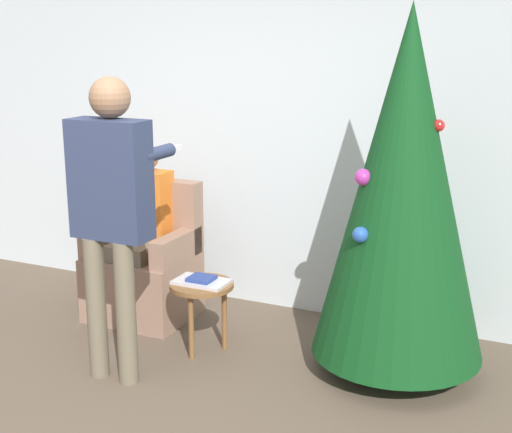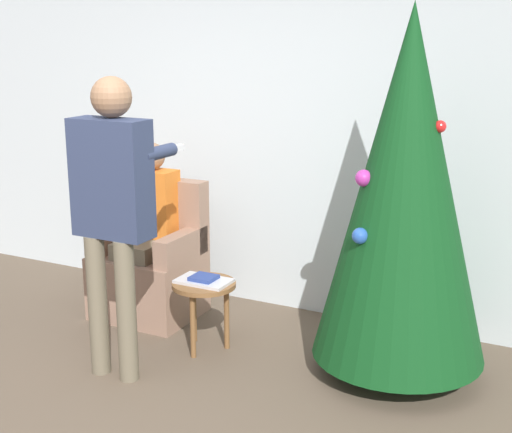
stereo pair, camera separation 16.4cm
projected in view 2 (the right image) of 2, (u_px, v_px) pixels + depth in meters
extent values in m
cube|color=silver|center=(269.00, 132.00, 5.31)|extent=(8.00, 0.06, 2.70)
cylinder|color=brown|center=(396.00, 363.00, 4.45)|extent=(0.10, 0.10, 0.13)
cone|color=#0F4219|center=(405.00, 187.00, 4.17)|extent=(1.05, 1.05, 2.11)
sphere|color=#2856B2|center=(360.00, 236.00, 4.05)|extent=(0.09, 0.09, 0.09)
sphere|color=red|center=(440.00, 126.00, 3.99)|extent=(0.07, 0.07, 0.07)
sphere|color=#B23399|center=(364.00, 178.00, 4.10)|extent=(0.10, 0.10, 0.10)
cube|color=#93705B|center=(148.00, 285.00, 5.32)|extent=(0.72, 0.60, 0.48)
cube|color=#93705B|center=(164.00, 213.00, 5.40)|extent=(0.72, 0.14, 0.53)
cube|color=#93705B|center=(114.00, 236.00, 5.37)|extent=(0.12, 0.54, 0.20)
cube|color=#93705B|center=(181.00, 247.00, 5.11)|extent=(0.12, 0.54, 0.20)
cylinder|color=#6B604C|center=(121.00, 291.00, 5.20)|extent=(0.11, 0.11, 0.48)
cylinder|color=#6B604C|center=(144.00, 295.00, 5.11)|extent=(0.11, 0.11, 0.48)
cube|color=#6B604C|center=(143.00, 248.00, 5.21)|extent=(0.32, 0.40, 0.12)
cube|color=orange|center=(153.00, 203.00, 5.26)|extent=(0.36, 0.20, 0.50)
sphere|color=#936B4C|center=(151.00, 156.00, 5.17)|extent=(0.20, 0.20, 0.20)
cylinder|color=#6B604C|center=(98.00, 305.00, 4.37)|extent=(0.12, 0.12, 0.89)
cylinder|color=#6B604C|center=(126.00, 311.00, 4.27)|extent=(0.12, 0.12, 0.89)
cube|color=#2D3856|center=(112.00, 178.00, 4.17)|extent=(0.48, 0.20, 0.70)
sphere|color=#936B4C|center=(111.00, 97.00, 4.09)|extent=(0.24, 0.24, 0.24)
cylinder|color=#2D3856|center=(103.00, 148.00, 4.39)|extent=(0.08, 0.30, 0.08)
cylinder|color=#2D3856|center=(158.00, 153.00, 4.21)|extent=(0.08, 0.30, 0.08)
cube|color=white|center=(176.00, 148.00, 4.38)|extent=(0.04, 0.14, 0.04)
cylinder|color=brown|center=(204.00, 284.00, 4.69)|extent=(0.42, 0.42, 0.03)
cylinder|color=brown|center=(193.00, 326.00, 4.62)|extent=(0.04, 0.04, 0.44)
cylinder|color=brown|center=(227.00, 317.00, 4.76)|extent=(0.04, 0.04, 0.44)
cylinder|color=brown|center=(194.00, 311.00, 4.87)|extent=(0.04, 0.04, 0.44)
cube|color=silver|center=(204.00, 281.00, 4.68)|extent=(0.35, 0.22, 0.02)
cube|color=navy|center=(204.00, 278.00, 4.68)|extent=(0.16, 0.15, 0.02)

